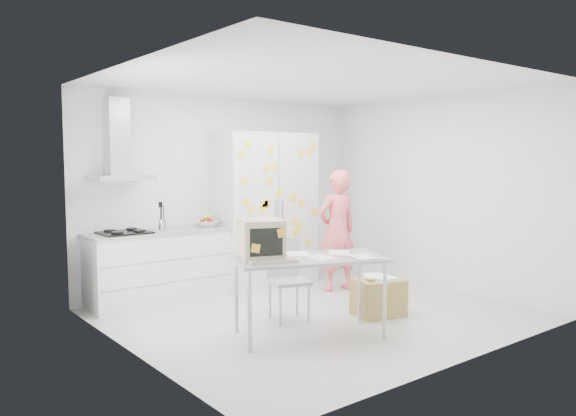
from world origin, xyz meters
TOP-DOWN VIEW (x-y plane):
  - floor at (0.00, 0.00)m, footprint 4.50×4.00m
  - walls at (0.00, 0.72)m, footprint 4.52×4.01m
  - ceiling at (0.00, 0.00)m, footprint 4.50×4.00m
  - counter_run at (-1.20, 1.70)m, footprint 1.84×0.63m
  - range_hood at (-1.65, 1.84)m, footprint 0.70×0.48m
  - tall_cabinet at (0.45, 1.67)m, footprint 1.50×0.68m
  - person at (1.02, 0.75)m, footprint 0.66×0.48m
  - desk at (-0.88, -0.41)m, footprint 1.71×1.28m
  - chair at (-0.40, 0.08)m, footprint 0.52×0.52m
  - cardboard_box at (0.53, -0.48)m, footprint 0.63×0.55m

SIDE VIEW (x-z plane):
  - floor at x=0.00m, z-range -0.02..0.00m
  - cardboard_box at x=0.53m, z-range -0.01..0.46m
  - counter_run at x=-1.20m, z-range -0.17..1.11m
  - chair at x=-0.40m, z-range 0.06..0.98m
  - person at x=1.02m, z-range 0.00..1.68m
  - desk at x=-0.88m, z-range 0.32..1.54m
  - tall_cabinet at x=0.45m, z-range 0.00..2.20m
  - walls at x=0.00m, z-range 0.00..2.70m
  - range_hood at x=-1.65m, z-range 1.45..2.46m
  - ceiling at x=0.00m, z-range 2.69..2.71m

